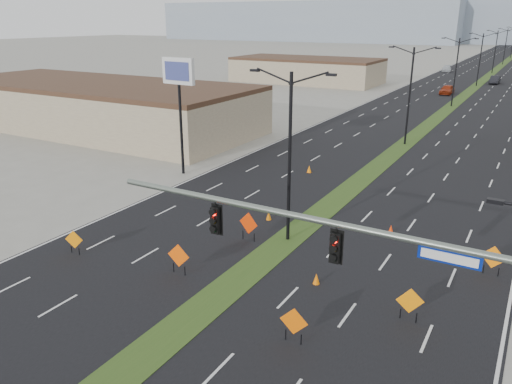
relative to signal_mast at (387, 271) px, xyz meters
The scene contains 28 objects.
ground 10.01m from the signal_mast, 166.85° to the right, with size 600.00×600.00×0.00m, color gray.
road_surface 98.49m from the signal_mast, 94.99° to the left, with size 25.00×400.00×0.02m, color black.
median_strip 98.49m from the signal_mast, 94.99° to the left, with size 2.00×400.00×0.04m, color #2E4A1A.
building_sw_near 51.83m from the signal_mast, 147.26° to the left, with size 40.00×16.00×5.00m, color tan.
building_sw_far 92.41m from the signal_mast, 116.04° to the left, with size 30.00×14.00×4.50m, color tan.
mesa_west 306.35m from the signal_mast, 114.82° to the left, with size 180.00×50.00×22.00m, color #8895A9.
mesa_backdrop 320.53m from the signal_mast, 96.91° to the left, with size 140.00×50.00×32.00m, color #8895A9.
signal_mast is the anchor object (origin of this frame).
streetlight_0 13.18m from the signal_mast, 130.54° to the left, with size 5.15×0.24×10.02m.
streetlight_1 38.96m from the signal_mast, 102.69° to the left, with size 5.15×0.24×10.02m.
streetlight_2 66.56m from the signal_mast, 97.39° to the left, with size 5.15×0.24×10.02m.
streetlight_3 94.39m from the signal_mast, 95.20° to the left, with size 5.15×0.24×10.02m.
streetlight_4 122.30m from the signal_mast, 94.01° to the left, with size 5.15×0.24×10.02m.
streetlight_5 150.25m from the signal_mast, 93.26° to the left, with size 5.15×0.24×10.02m.
car_left 80.06m from the signal_mast, 98.31° to the left, with size 1.93×4.80×1.63m, color #9C2C11.
car_mid 99.85m from the signal_mast, 93.35° to the left, with size 1.67×4.78×1.58m, color black.
car_far 122.17m from the signal_mast, 98.93° to the left, with size 2.10×5.15×1.50m, color silver.
construction_sign_0 18.77m from the signal_mast, behind, with size 1.03×0.38×1.43m.
construction_sign_1 12.63m from the signal_mast, 164.08° to the left, with size 1.28×0.17×1.71m.
construction_sign_2 14.18m from the signal_mast, 140.48° to the left, with size 1.35×0.27×1.82m.
construction_sign_3 5.51m from the signal_mast, 165.29° to the left, with size 1.21×0.16×1.62m.
construction_sign_4 6.28m from the signal_mast, 90.90° to the left, with size 1.15×0.45×1.61m.
construction_sign_5 12.26m from the signal_mast, 76.94° to the left, with size 1.24×0.23×1.66m.
cone_0 17.07m from the signal_mast, 132.22° to the left, with size 0.36×0.36×0.61m, color #DA6904.
cone_1 8.91m from the signal_mast, 129.71° to the left, with size 0.35×0.35×0.59m, color orange.
cone_2 15.17m from the signal_mast, 103.57° to the left, with size 0.33×0.33×0.55m, color #FF3605.
cone_3 27.24m from the signal_mast, 119.34° to the left, with size 0.40×0.40×0.66m, color orange.
pole_sign_west 28.91m from the signal_mast, 141.73° to the left, with size 3.19×0.59×9.74m.
Camera 1 is at (12.12, -12.94, 12.73)m, focal length 35.00 mm.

